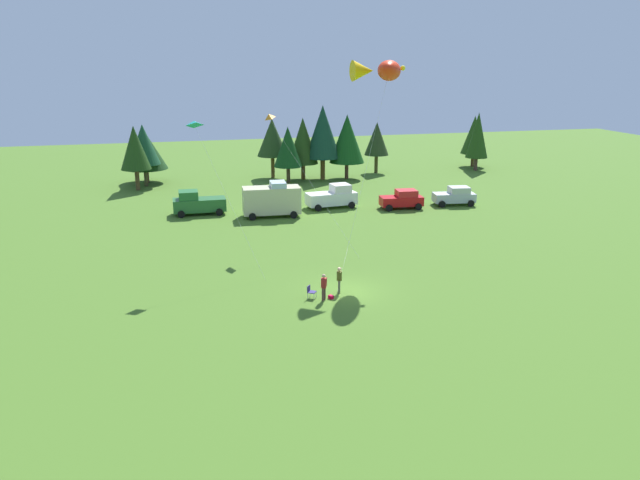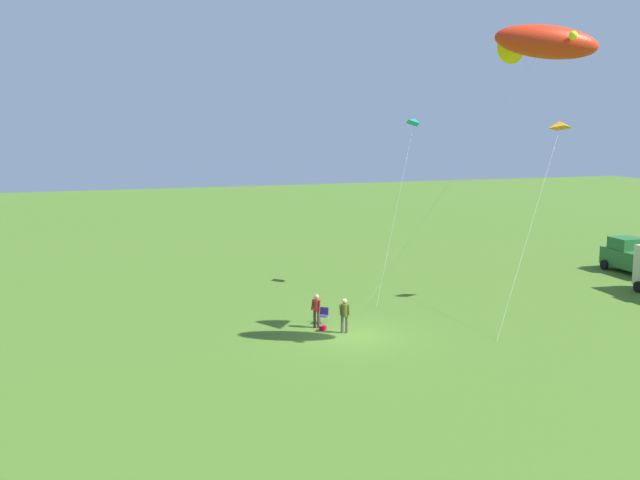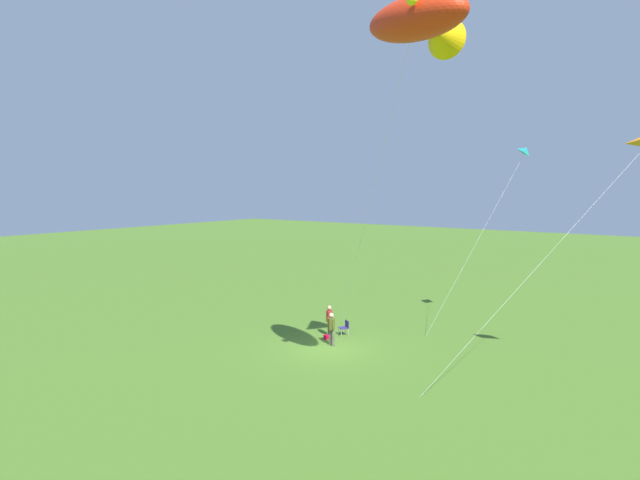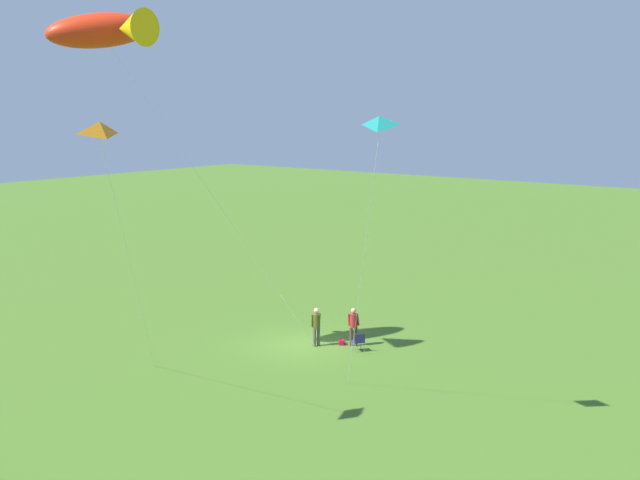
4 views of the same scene
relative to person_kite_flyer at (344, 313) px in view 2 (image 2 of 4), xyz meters
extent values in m
plane|color=#466D22|center=(0.52, 0.19, -1.02)|extent=(160.00, 160.00, 0.00)
cylinder|color=#555546|center=(0.03, 0.11, -0.60)|extent=(0.14, 0.14, 0.85)
cylinder|color=#555546|center=(-0.04, -0.10, -0.60)|extent=(0.14, 0.14, 0.85)
cylinder|color=#494C1A|center=(0.00, 0.00, 0.14)|extent=(0.43, 0.43, 0.62)
sphere|color=tan|center=(0.00, 0.00, 0.60)|extent=(0.24, 0.24, 0.24)
cylinder|color=#494C1A|center=(0.11, 0.17, 0.17)|extent=(0.12, 0.13, 0.55)
cylinder|color=#494C1A|center=(-0.01, -0.21, 0.17)|extent=(0.12, 0.15, 0.55)
cube|color=navy|center=(-1.93, -0.50, -0.60)|extent=(0.67, 0.67, 0.04)
cube|color=navy|center=(-2.11, -0.38, -0.40)|extent=(0.30, 0.42, 0.40)
cylinder|color=#A5A8AD|center=(-1.64, -0.45, -0.81)|extent=(0.03, 0.03, 0.42)
cylinder|color=#A5A8AD|center=(-1.88, -0.80, -0.81)|extent=(0.03, 0.03, 0.42)
cylinder|color=#A5A8AD|center=(-1.99, -0.21, -0.81)|extent=(0.03, 0.03, 0.42)
cylinder|color=#A5A8AD|center=(-2.22, -0.56, -0.81)|extent=(0.03, 0.03, 0.42)
cylinder|color=#51382F|center=(-1.23, -0.96, -0.60)|extent=(0.14, 0.14, 0.85)
cylinder|color=#51382F|center=(-1.38, -1.11, -0.60)|extent=(0.14, 0.14, 0.85)
cylinder|color=maroon|center=(-1.30, -1.04, 0.14)|extent=(0.48, 0.48, 0.62)
sphere|color=tan|center=(-1.30, -1.04, 0.60)|extent=(0.24, 0.24, 0.24)
cylinder|color=maroon|center=(-1.12, -0.94, 0.17)|extent=(0.15, 0.15, 0.55)
cylinder|color=maroon|center=(-1.41, -1.22, 0.17)|extent=(0.18, 0.18, 0.56)
cube|color=red|center=(-0.79, -0.86, -0.91)|extent=(0.35, 0.39, 0.22)
cube|color=#28642D|center=(-7.36, 23.61, -0.08)|extent=(5.02, 2.05, 1.20)
cube|color=#22642C|center=(-8.36, 23.62, 0.92)|extent=(1.82, 1.86, 0.80)
cylinder|color=black|center=(-9.17, 22.54, -0.68)|extent=(0.68, 0.23, 0.68)
cylinder|color=black|center=(-9.14, 24.72, -0.68)|extent=(0.68, 0.23, 0.68)
cylinder|color=black|center=(-5.57, 22.50, -0.68)|extent=(0.68, 0.23, 0.68)
cylinder|color=black|center=(-2.74, 19.95, -0.68)|extent=(0.69, 0.26, 0.68)
ellipsoid|color=red|center=(5.57, 7.03, 12.68)|extent=(3.22, 4.78, 1.86)
cone|color=yellow|center=(3.60, 7.03, 12.68)|extent=(1.53, 1.48, 1.48)
sphere|color=yellow|center=(6.77, 7.48, 12.85)|extent=(0.36, 0.36, 0.36)
cylinder|color=silver|center=(2.74, 3.59, 5.83)|extent=(5.66, 6.89, 13.70)
cylinder|color=#4C3823|center=(-0.08, 0.15, -1.02)|extent=(0.04, 0.04, 0.01)
pyramid|color=orange|center=(-2.12, 13.31, 9.11)|extent=(0.78, 1.13, 0.59)
cylinder|color=silver|center=(0.69, 9.91, 3.95)|extent=(5.52, 6.80, 9.95)
cylinder|color=#4C3823|center=(3.44, 6.52, -1.02)|extent=(0.04, 0.04, 0.01)
pyramid|color=teal|center=(-8.25, 7.41, 9.28)|extent=(1.07, 0.85, 0.59)
cylinder|color=silver|center=(-6.23, 5.37, 4.06)|extent=(4.01, 3.92, 10.16)
cylinder|color=#4C3823|center=(-4.24, 3.41, -1.02)|extent=(0.04, 0.04, 0.01)
camera|label=1|loc=(-10.41, -36.21, 13.55)|focal=35.00mm
camera|label=2|loc=(33.72, -11.98, 9.55)|focal=42.00mm
camera|label=3|loc=(21.08, 14.29, 7.19)|focal=28.00mm
camera|label=4|loc=(-23.84, 30.57, 10.00)|focal=50.00mm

